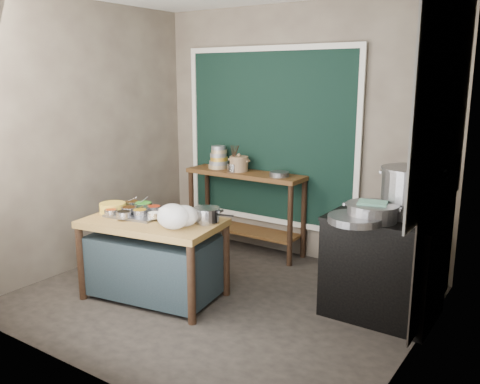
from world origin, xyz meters
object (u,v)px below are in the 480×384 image
Objects in this scene: saucepan at (207,215)px; steamer at (372,212)px; back_counter at (245,211)px; stove_block at (383,267)px; utensil_cup at (234,167)px; prep_table at (154,259)px; stock_pot at (411,192)px; ceramic_crock at (239,165)px; yellow_basin at (113,208)px; condiment_tray at (136,214)px.

saucepan is 1.43m from steamer.
stove_block is at bearing -21.02° from back_counter.
saucepan is 1.45m from utensil_cup.
stove_block is 2.08× the size of steamer.
utensil_cup reaches higher than prep_table.
saucepan is 1.57× the size of utensil_cup.
prep_table is at bearing -154.27° from stock_pot.
prep_table is 1.65m from utensil_cup.
utensil_cup is (-0.12, -0.06, 0.52)m from back_counter.
stock_pot is (2.14, -0.59, 0.06)m from ceramic_crock.
ceramic_crock is (0.38, 1.59, 0.23)m from yellow_basin.
ceramic_crock is (0.04, 0.05, 0.03)m from utensil_cup.
condiment_tray is 2.21× the size of ceramic_crock.
stock_pot is at bearing 56.25° from steamer.
stock_pot reaches higher than condiment_tray.
saucepan is (0.69, 0.19, 0.06)m from condiment_tray.
back_counter is 2.12m from steamer.
stove_block is (1.87, 0.85, 0.05)m from prep_table.
condiment_tray is 0.27m from yellow_basin.
saucepan is (0.46, 0.21, 0.44)m from prep_table.
prep_table is at bearing 2.77° from yellow_basin.
utensil_cup is 2.14m from steamer.
stock_pot reaches higher than yellow_basin.
steamer is (1.96, -0.86, -0.05)m from utensil_cup.
steamer is at bearing -26.63° from back_counter.
back_counter is (-0.03, 1.58, 0.10)m from prep_table.
utensil_cup is 0.36× the size of steamer.
ceramic_crock is (-0.11, 1.57, 0.65)m from prep_table.
prep_table is at bearing -85.94° from ceramic_crock.
stock_pot is at bearing 22.84° from condiment_tray.
back_counter reaches higher than condiment_tray.
condiment_tray is at bearing -162.86° from steamer.
back_counter is at bearing 153.37° from steamer.
condiment_tray is (-0.23, 0.03, 0.39)m from prep_table.
yellow_basin is at bearing -159.70° from stove_block.
ceramic_crock is at bearing 95.66° from saucepan.
prep_table is 2.46× the size of condiment_tray.
saucepan is (0.49, -1.37, 0.34)m from back_counter.
yellow_basin is (-2.36, -0.87, 0.37)m from stove_block.
ceramic_crock reaches higher than saucepan.
stove_block is 2.55m from yellow_basin.
steamer is (1.35, 0.44, 0.13)m from saucepan.
stock_pot reaches higher than prep_table.
steamer is at bearing 17.14° from condiment_tray.
ceramic_crock is at bearing 85.58° from condiment_tray.
yellow_basin is 1.59m from utensil_cup.
condiment_tray is 1.17× the size of steamer.
ceramic_crock reaches higher than prep_table.
stock_pot is (0.16, 0.13, 0.66)m from stove_block.
steamer is (2.31, 0.68, 0.15)m from yellow_basin.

